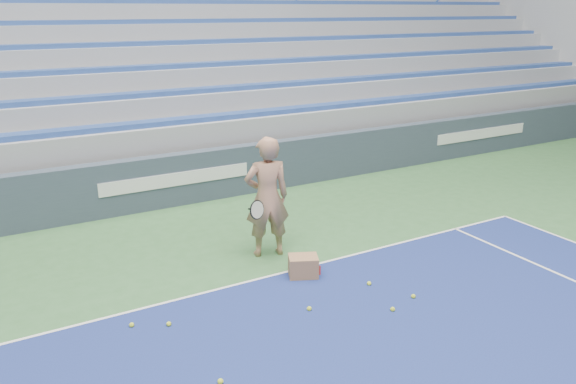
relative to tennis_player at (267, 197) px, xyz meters
name	(u,v)px	position (x,y,z in m)	size (l,w,h in m)	color
sponsor_barrier	(175,180)	(-0.50, 3.23, -0.47)	(30.00, 0.32, 1.10)	#354151
bleachers	(105,68)	(-0.51, 8.95, 1.33)	(31.00, 9.15, 7.30)	#93959B
tennis_player	(267,197)	(0.00, 0.00, 0.00)	(1.03, 0.94, 2.04)	tan
ball_box	(303,266)	(0.10, -1.01, -0.85)	(0.55, 0.50, 0.34)	#966B48
tennis_ball_0	(169,324)	(-2.19, -1.38, -0.99)	(0.07, 0.07, 0.07)	#D2E72F
tennis_ball_1	(132,325)	(-2.62, -1.16, -0.99)	(0.07, 0.07, 0.07)	#D2E72F
tennis_ball_2	(413,296)	(1.11, -2.40, -0.99)	(0.07, 0.07, 0.07)	#D2E72F
tennis_ball_3	(220,381)	(-2.07, -2.82, -0.99)	(0.07, 0.07, 0.07)	#D2E72F
tennis_ball_4	(309,309)	(-0.38, -1.95, -0.99)	(0.07, 0.07, 0.07)	#D2E72F
tennis_ball_5	(393,309)	(0.61, -2.54, -0.99)	(0.07, 0.07, 0.07)	#D2E72F
tennis_ball_6	(305,261)	(0.37, -0.62, -0.99)	(0.07, 0.07, 0.07)	#D2E72F
tennis_ball_7	(369,283)	(0.80, -1.77, -0.99)	(0.07, 0.07, 0.07)	#D2E72F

